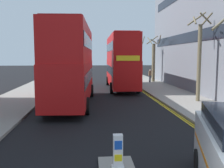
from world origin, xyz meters
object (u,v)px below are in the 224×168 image
(keep_left_bollard, at_px, (118,154))
(double_decker_bus_away, at_px, (72,62))
(double_decker_bus_oncoming, at_px, (121,60))
(pedestrian_far, at_px, (150,76))

(keep_left_bollard, bearing_deg, double_decker_bus_away, 100.71)
(double_decker_bus_oncoming, relative_size, pedestrian_far, 6.69)
(double_decker_bus_away, height_order, double_decker_bus_oncoming, same)
(keep_left_bollard, xyz_separation_m, double_decker_bus_oncoming, (2.44, 19.53, 2.42))
(keep_left_bollard, xyz_separation_m, pedestrian_far, (6.77, 24.61, 0.38))
(double_decker_bus_away, bearing_deg, pedestrian_far, 56.49)
(double_decker_bus_oncoming, xyz_separation_m, pedestrian_far, (4.33, 5.09, -2.04))
(double_decker_bus_away, distance_m, double_decker_bus_oncoming, 9.50)
(double_decker_bus_oncoming, distance_m, pedestrian_far, 6.98)
(double_decker_bus_away, bearing_deg, double_decker_bus_oncoming, 61.32)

